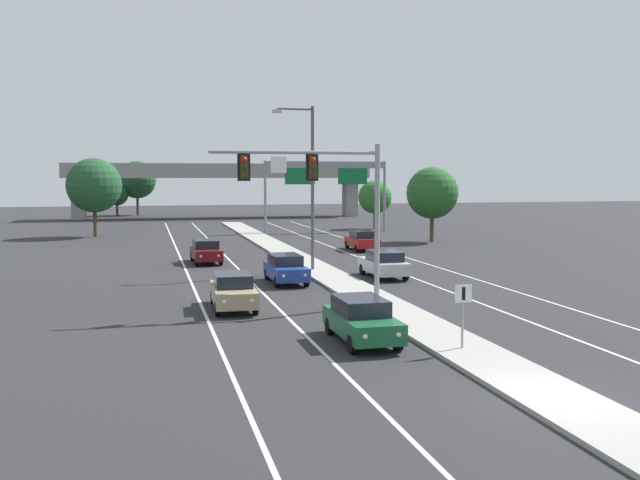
# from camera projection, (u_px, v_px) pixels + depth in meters

# --- Properties ---
(ground_plane) EXTENTS (260.00, 260.00, 0.00)m
(ground_plane) POSITION_uv_depth(u_px,v_px,m) (556.00, 402.00, 18.71)
(ground_plane) COLOR #28282B
(median_island) EXTENTS (2.40, 110.00, 0.15)m
(median_island) POSITION_uv_depth(u_px,v_px,m) (358.00, 291.00, 36.11)
(median_island) COLOR #9E9B93
(median_island) RESTS_ON ground
(lane_stripe_oncoming_center) EXTENTS (0.14, 100.00, 0.01)m
(lane_stripe_oncoming_center) POSITION_uv_depth(u_px,v_px,m) (247.00, 277.00, 41.77)
(lane_stripe_oncoming_center) COLOR silver
(lane_stripe_oncoming_center) RESTS_ON ground
(lane_stripe_receding_center) EXTENTS (0.14, 100.00, 0.01)m
(lane_stripe_receding_center) POSITION_uv_depth(u_px,v_px,m) (398.00, 272.00, 44.01)
(lane_stripe_receding_center) COLOR silver
(lane_stripe_receding_center) RESTS_ON ground
(edge_stripe_left) EXTENTS (0.14, 100.00, 0.01)m
(edge_stripe_left) POSITION_uv_depth(u_px,v_px,m) (190.00, 279.00, 40.99)
(edge_stripe_left) COLOR silver
(edge_stripe_left) RESTS_ON ground
(edge_stripe_right) EXTENTS (0.14, 100.00, 0.01)m
(edge_stripe_right) POSITION_uv_depth(u_px,v_px,m) (447.00, 270.00, 44.79)
(edge_stripe_right) COLOR silver
(edge_stripe_right) RESTS_ON ground
(overhead_signal_mast) EXTENTS (7.70, 0.44, 7.20)m
(overhead_signal_mast) POSITION_uv_depth(u_px,v_px,m) (325.00, 189.00, 31.61)
(overhead_signal_mast) COLOR gray
(overhead_signal_mast) RESTS_ON median_island
(median_sign_post) EXTENTS (0.60, 0.10, 2.20)m
(median_sign_post) POSITION_uv_depth(u_px,v_px,m) (463.00, 306.00, 23.81)
(median_sign_post) COLOR gray
(median_sign_post) RESTS_ON median_island
(street_lamp_median) EXTENTS (2.58, 0.28, 10.00)m
(street_lamp_median) POSITION_uv_depth(u_px,v_px,m) (309.00, 178.00, 43.56)
(street_lamp_median) COLOR #4C4C51
(street_lamp_median) RESTS_ON median_island
(car_oncoming_green) EXTENTS (1.83, 4.47, 1.58)m
(car_oncoming_green) POSITION_uv_depth(u_px,v_px,m) (362.00, 319.00, 25.36)
(car_oncoming_green) COLOR #195633
(car_oncoming_green) RESTS_ON ground
(car_oncoming_tan) EXTENTS (1.93, 4.51, 1.58)m
(car_oncoming_tan) POSITION_uv_depth(u_px,v_px,m) (233.00, 291.00, 31.70)
(car_oncoming_tan) COLOR tan
(car_oncoming_tan) RESTS_ON ground
(car_oncoming_blue) EXTENTS (1.85, 4.48, 1.58)m
(car_oncoming_blue) POSITION_uv_depth(u_px,v_px,m) (286.00, 268.00, 39.37)
(car_oncoming_blue) COLOR navy
(car_oncoming_blue) RESTS_ON ground
(car_oncoming_darkred) EXTENTS (1.93, 4.51, 1.58)m
(car_oncoming_darkred) POSITION_uv_depth(u_px,v_px,m) (206.00, 251.00, 48.47)
(car_oncoming_darkred) COLOR #5B0F14
(car_oncoming_darkred) RESTS_ON ground
(car_receding_silver) EXTENTS (1.84, 4.48, 1.58)m
(car_receding_silver) POSITION_uv_depth(u_px,v_px,m) (384.00, 264.00, 41.51)
(car_receding_silver) COLOR #B7B7BC
(car_receding_silver) RESTS_ON ground
(car_receding_red) EXTENTS (1.91, 4.51, 1.58)m
(car_receding_red) POSITION_uv_depth(u_px,v_px,m) (362.00, 240.00, 56.77)
(car_receding_red) COLOR maroon
(car_receding_red) RESTS_ON ground
(highway_sign_gantry) EXTENTS (13.28, 0.42, 7.50)m
(highway_sign_gantry) POSITION_uv_depth(u_px,v_px,m) (326.00, 174.00, 74.93)
(highway_sign_gantry) COLOR gray
(highway_sign_gantry) RESTS_ON ground
(overpass_bridge) EXTENTS (42.40, 6.40, 7.65)m
(overpass_bridge) POSITION_uv_depth(u_px,v_px,m) (220.00, 177.00, 100.71)
(overpass_bridge) COLOR gray
(overpass_bridge) RESTS_ON ground
(tree_far_left_b) EXTENTS (5.67, 5.67, 8.20)m
(tree_far_left_b) POSITION_uv_depth(u_px,v_px,m) (137.00, 180.00, 107.37)
(tree_far_left_b) COLOR #4C3823
(tree_far_left_b) RESTS_ON ground
(tree_far_left_c) EXTENTS (5.30, 5.30, 7.67)m
(tree_far_left_c) POSITION_uv_depth(u_px,v_px,m) (94.00, 185.00, 68.99)
(tree_far_left_c) COLOR #4C3823
(tree_far_left_c) RESTS_ON ground
(tree_far_left_a) EXTENTS (3.42, 3.42, 4.96)m
(tree_far_left_a) POSITION_uv_depth(u_px,v_px,m) (117.00, 194.00, 105.70)
(tree_far_left_a) COLOR #4C3823
(tree_far_left_a) RESTS_ON ground
(tree_far_right_a) EXTENTS (4.65, 4.65, 6.73)m
(tree_far_right_a) POSITION_uv_depth(u_px,v_px,m) (432.00, 193.00, 63.82)
(tree_far_right_a) COLOR #4C3823
(tree_far_right_a) RESTS_ON ground
(tree_far_right_c) EXTENTS (3.77, 3.77, 5.45)m
(tree_far_right_c) POSITION_uv_depth(u_px,v_px,m) (375.00, 197.00, 79.80)
(tree_far_right_c) COLOR #4C3823
(tree_far_right_c) RESTS_ON ground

